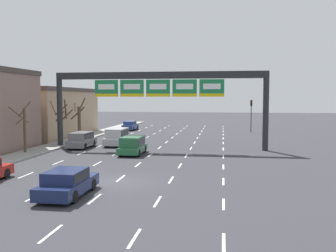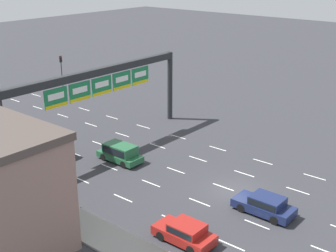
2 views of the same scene
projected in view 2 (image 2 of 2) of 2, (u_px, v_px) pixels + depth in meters
name	position (u px, v px, depth m)	size (l,w,h in m)	color
ground_plane	(234.00, 191.00, 37.74)	(220.00, 220.00, 0.00)	#333338
lane_dashes	(116.00, 150.00, 45.87)	(13.32, 67.00, 0.01)	white
sign_gantry	(100.00, 85.00, 44.97)	(21.98, 0.70, 7.85)	#232628
car_navy	(265.00, 204.00, 34.09)	(1.97, 4.50, 1.44)	#19234C
suv_green	(120.00, 152.00, 42.94)	(1.94, 4.37, 1.65)	#235B38
car_red	(185.00, 232.00, 30.66)	(1.95, 4.19, 1.43)	maroon
suv_silver	(50.00, 145.00, 44.24)	(1.95, 4.87, 1.87)	#B7B7BC
suv_grey	(39.00, 164.00, 40.51)	(1.87, 4.40, 1.64)	slate
traffic_light_near_gantry	(61.00, 66.00, 65.65)	(0.30, 0.35, 4.87)	black
tree_bare_third	(32.00, 177.00, 34.43)	(1.98, 1.86, 4.77)	brown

